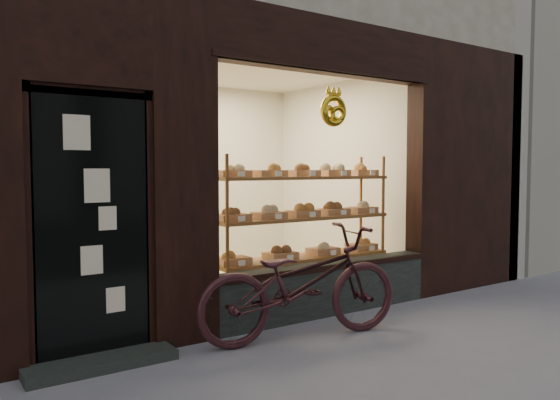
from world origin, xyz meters
TOP-DOWN VIEW (x-y plane):
  - ground at (0.00, 0.00)m, footprint 90.00×90.00m
  - neighbor_right at (9.60, 5.50)m, footprint 12.00×7.00m
  - display_shelf at (0.45, 2.55)m, footprint 2.20×0.45m
  - bicycle at (-0.29, 1.58)m, footprint 2.06×1.03m

SIDE VIEW (x-z plane):
  - ground at x=0.00m, z-range 0.00..0.00m
  - bicycle at x=-0.29m, z-range 0.00..1.03m
  - display_shelf at x=0.45m, z-range 0.04..1.74m
  - neighbor_right at x=9.60m, z-range 0.00..9.00m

